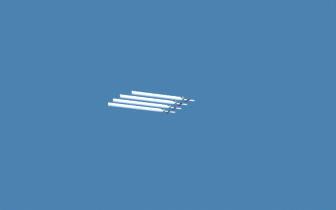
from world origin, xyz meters
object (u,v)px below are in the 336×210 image
object	(u,v)px
jet_far_left	(169,112)
jet_inner_left	(175,108)
jet_center	(181,104)
jet_inner_right	(189,100)

from	to	relation	value
jet_far_left	jet_inner_left	distance (m)	10.75
jet_center	jet_inner_right	world-z (taller)	jet_center
jet_inner_left	jet_center	world-z (taller)	jet_inner_left
jet_center	jet_far_left	bearing A→B (deg)	-179.38
jet_inner_right	jet_far_left	bearing A→B (deg)	-178.11
jet_inner_left	jet_center	size ratio (longest dim) A/B	1.00
jet_far_left	jet_center	size ratio (longest dim) A/B	1.00
jet_inner_left	jet_inner_right	bearing A→B (deg)	2.23
jet_inner_right	jet_inner_left	bearing A→B (deg)	-177.77
jet_inner_left	jet_inner_right	world-z (taller)	jet_inner_left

